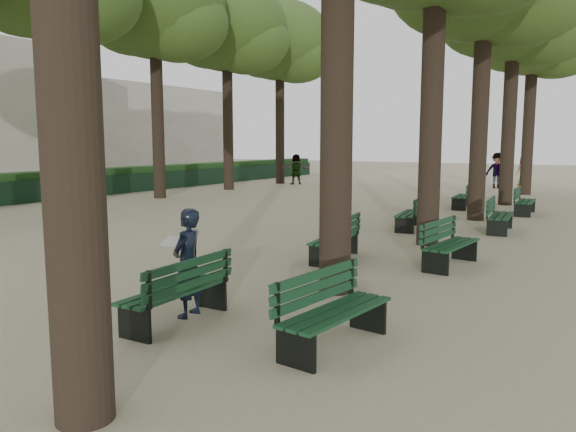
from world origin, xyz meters
The scene contains 21 objects.
ground centered at (0.00, 0.00, 0.00)m, with size 120.00×120.00×0.00m, color tan.
tree_central_4 centered at (1.50, 18.00, 7.65)m, with size 6.00×6.00×9.95m.
tree_central_5 centered at (1.50, 23.00, 7.65)m, with size 6.00×6.00×9.95m.
tree_far_3 centered at (-12.00, 13.00, 8.14)m, with size 6.00×6.00×10.45m.
tree_far_4 centered at (-12.00, 18.00, 8.14)m, with size 6.00×6.00×10.45m.
tree_far_5 centered at (-12.00, 23.00, 8.14)m, with size 6.00×6.00×10.45m.
bench_left_0 centered at (0.37, 0.44, 0.27)m, with size 0.61×1.81×0.92m.
bench_left_1 centered at (0.37, 5.27, 0.27)m, with size 0.79×1.86×0.92m.
bench_left_2 centered at (0.37, 10.06, 0.27)m, with size 0.80×1.86×0.92m.
bench_left_3 centered at (0.37, 15.91, 0.27)m, with size 0.73×1.84×0.92m.
bench_right_0 centered at (2.63, 0.72, 0.27)m, with size 0.78×1.86×0.92m.
bench_right_1 centered at (2.63, 5.86, 0.27)m, with size 0.75×1.85×0.92m.
bench_right_2 centered at (2.63, 10.88, 0.27)m, with size 0.73×1.84×0.92m.
bench_right_3 centered at (2.63, 15.21, 0.27)m, with size 0.66×1.83×0.92m.
man_with_map centered at (0.31, 0.76, 0.77)m, with size 0.63×0.65×1.54m.
pedestrian_d centered at (0.59, 28.50, 0.84)m, with size 0.82×0.34×1.68m, color #262628.
pedestrian_e centered at (-10.85, 22.90, 0.88)m, with size 1.62×0.35×1.75m, color #262628.
pedestrian_b centered at (-0.35, 25.95, 0.94)m, with size 1.21×0.38×1.88m, color #262628.
fence centered at (-15.00, 11.00, 0.45)m, with size 0.08×42.00×0.90m, color black.
hedge centered at (-15.70, 11.00, 0.60)m, with size 1.20×42.00×1.20m, color #163B14.
building_far centered at (-33.00, 30.00, 3.50)m, with size 12.00×16.00×7.00m, color #B7B2A3.
Camera 1 is at (5.49, -5.12, 2.46)m, focal length 35.00 mm.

